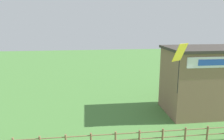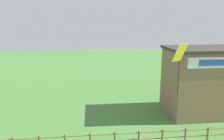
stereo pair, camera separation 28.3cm
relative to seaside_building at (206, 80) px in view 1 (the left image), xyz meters
The scene contains 3 objects.
wooden_fence 10.88m from the seaside_building, 150.89° to the right, with size 20.22×0.14×1.21m.
seaside_building is the anchor object (origin of this frame).
kite_yellow_diamond 7.69m from the seaside_building, 134.98° to the right, with size 1.09×0.96×3.43m.
Camera 1 is at (-1.87, -6.18, 8.55)m, focal length 35.00 mm.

